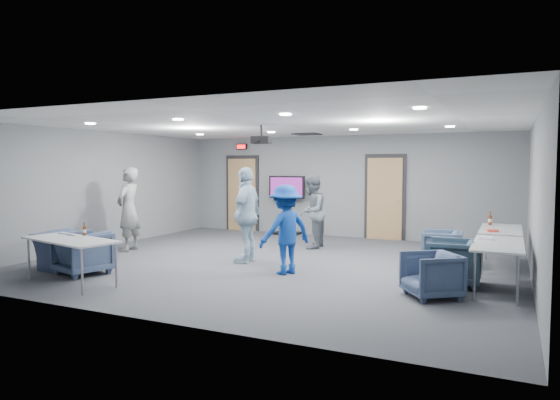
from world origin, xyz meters
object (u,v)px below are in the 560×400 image
at_px(chair_front_a, 83,253).
at_px(table_right_a, 501,231).
at_px(person_b, 312,212).
at_px(table_front_left, 70,242).
at_px(chair_right_a, 441,248).
at_px(person_c, 247,215).
at_px(chair_right_b, 453,262).
at_px(tv_stand, 287,201).
at_px(chair_right_c, 431,275).
at_px(person_d, 285,229).
at_px(projector, 261,140).
at_px(table_right_b, 498,246).
at_px(bottle_front, 84,231).
at_px(person_a, 129,209).
at_px(bottle_right, 490,220).
at_px(chair_front_b, 72,251).

xyz_separation_m(chair_front_a, table_right_a, (6.63, 3.73, 0.31)).
bearing_deg(person_b, table_front_left, -30.09).
bearing_deg(chair_right_a, person_c, -74.04).
bearing_deg(chair_right_b, tv_stand, -133.32).
bearing_deg(chair_right_b, chair_right_c, -14.23).
bearing_deg(person_d, projector, -100.01).
xyz_separation_m(person_b, projector, (-0.27, -2.00, 1.56)).
height_order(table_right_a, table_right_b, same).
bearing_deg(bottle_front, person_a, 116.64).
xyz_separation_m(person_d, projector, (-0.85, 0.74, 1.62)).
bearing_deg(projector, tv_stand, 95.13).
height_order(person_b, table_right_b, person_b).
distance_m(bottle_right, tv_stand, 5.60).
relative_size(person_c, chair_right_a, 2.54).
height_order(person_a, tv_stand, person_a).
height_order(person_a, bottle_front, person_a).
distance_m(table_right_a, table_right_b, 1.90).
bearing_deg(person_a, table_front_left, 14.56).
xyz_separation_m(person_d, table_front_left, (-2.84, -2.13, -0.10)).
bearing_deg(table_right_a, person_c, 108.76).
distance_m(person_b, chair_right_b, 4.12).
bearing_deg(person_c, person_b, 159.92).
bearing_deg(chair_right_a, chair_front_a, -62.42).
bearing_deg(table_right_a, projector, 108.87).
distance_m(table_right_a, projector, 4.83).
bearing_deg(person_b, bottle_right, 84.52).
relative_size(table_right_a, projector, 4.24).
xyz_separation_m(person_d, chair_right_a, (2.40, 1.95, -0.45)).
bearing_deg(chair_front_a, chair_right_c, -155.24).
distance_m(chair_right_c, projector, 4.21).
bearing_deg(bottle_right, tv_stand, 160.12).
relative_size(tv_stand, projector, 3.98).
bearing_deg(chair_front_a, person_c, -118.40).
bearing_deg(person_c, person_d, 54.66).
relative_size(person_b, table_right_b, 0.99).
relative_size(chair_right_b, table_right_a, 0.47).
bearing_deg(person_a, person_b, 110.08).
distance_m(chair_right_b, projector, 4.17).
distance_m(person_c, tv_stand, 4.07).
distance_m(chair_right_a, chair_front_b, 6.92).
bearing_deg(table_right_b, person_a, 87.27).
relative_size(person_b, chair_right_b, 2.08).
bearing_deg(chair_right_a, person_a, -83.08).
bearing_deg(chair_right_a, person_d, -55.17).
relative_size(person_c, chair_right_b, 2.31).
distance_m(chair_front_a, bottle_front, 0.58).
xyz_separation_m(bottle_front, tv_stand, (0.86, 6.38, 0.10)).
distance_m(person_a, chair_right_c, 6.84).
bearing_deg(chair_right_c, person_d, -137.80).
relative_size(person_d, tv_stand, 0.97).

